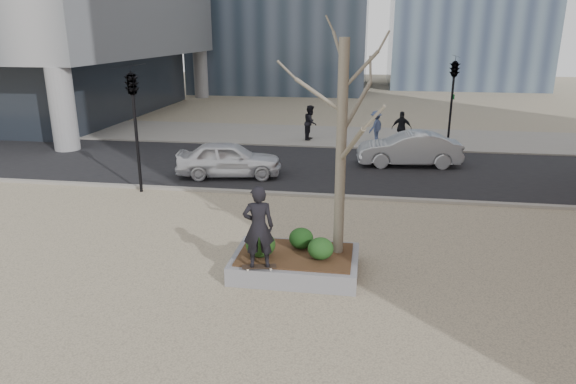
% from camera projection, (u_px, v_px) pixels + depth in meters
% --- Properties ---
extents(ground, '(120.00, 120.00, 0.00)m').
position_uv_depth(ground, '(255.00, 269.00, 12.65)').
color(ground, tan).
rests_on(ground, ground).
extents(street, '(60.00, 8.00, 0.02)m').
position_uv_depth(street, '(306.00, 167.00, 22.07)').
color(street, black).
rests_on(street, ground).
extents(far_sidewalk, '(60.00, 6.00, 0.02)m').
position_uv_depth(far_sidewalk, '(321.00, 136.00, 28.66)').
color(far_sidewalk, gray).
rests_on(far_sidewalk, ground).
extents(planter, '(3.00, 2.00, 0.45)m').
position_uv_depth(planter, '(295.00, 264.00, 12.43)').
color(planter, gray).
rests_on(planter, ground).
extents(planter_mulch, '(2.70, 1.70, 0.04)m').
position_uv_depth(planter_mulch, '(295.00, 254.00, 12.36)').
color(planter_mulch, '#382314').
rests_on(planter_mulch, planter).
extents(sycamore_tree, '(2.80, 2.80, 6.60)m').
position_uv_depth(sycamore_tree, '(342.00, 116.00, 11.50)').
color(sycamore_tree, gray).
rests_on(sycamore_tree, planter_mulch).
extents(shrub_left, '(0.71, 0.71, 0.60)m').
position_uv_depth(shrub_left, '(261.00, 245.00, 12.12)').
color(shrub_left, '#153811').
rests_on(shrub_left, planter_mulch).
extents(shrub_middle, '(0.60, 0.60, 0.51)m').
position_uv_depth(shrub_middle, '(301.00, 238.00, 12.61)').
color(shrub_middle, black).
rests_on(shrub_middle, planter_mulch).
extents(shrub_right, '(0.61, 0.61, 0.52)m').
position_uv_depth(shrub_right, '(321.00, 248.00, 12.01)').
color(shrub_right, '#143F18').
rests_on(shrub_right, planter_mulch).
extents(skateboard, '(0.81, 0.37, 0.08)m').
position_uv_depth(skateboard, '(259.00, 268.00, 11.63)').
color(skateboard, black).
rests_on(skateboard, planter).
extents(skateboarder, '(0.77, 0.59, 1.90)m').
position_uv_depth(skateboarder, '(258.00, 227.00, 11.34)').
color(skateboarder, black).
rests_on(skateboarder, skateboard).
extents(police_car, '(4.37, 2.34, 1.41)m').
position_uv_depth(police_car, '(229.00, 159.00, 20.47)').
color(police_car, white).
rests_on(police_car, street).
extents(car_silver, '(4.51, 1.95, 1.44)m').
position_uv_depth(car_silver, '(409.00, 149.00, 22.15)').
color(car_silver, '#A9ADB2').
rests_on(car_silver, street).
extents(pedestrian_a, '(0.79, 0.96, 1.84)m').
position_uv_depth(pedestrian_a, '(311.00, 122.00, 27.33)').
color(pedestrian_a, black).
rests_on(pedestrian_a, far_sidewalk).
extents(pedestrian_b, '(1.06, 1.21, 1.62)m').
position_uv_depth(pedestrian_b, '(376.00, 126.00, 26.85)').
color(pedestrian_b, '#414F75').
rests_on(pedestrian_b, far_sidewalk).
extents(pedestrian_c, '(1.00, 0.44, 1.70)m').
position_uv_depth(pedestrian_c, '(402.00, 128.00, 26.15)').
color(pedestrian_c, black).
rests_on(pedestrian_c, far_sidewalk).
extents(traffic_light_near, '(0.60, 2.48, 4.50)m').
position_uv_depth(traffic_light_near, '(136.00, 131.00, 18.07)').
color(traffic_light_near, black).
rests_on(traffic_light_near, ground).
extents(traffic_light_far, '(0.60, 2.48, 4.50)m').
position_uv_depth(traffic_light_far, '(451.00, 104.00, 24.76)').
color(traffic_light_far, black).
rests_on(traffic_light_far, ground).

